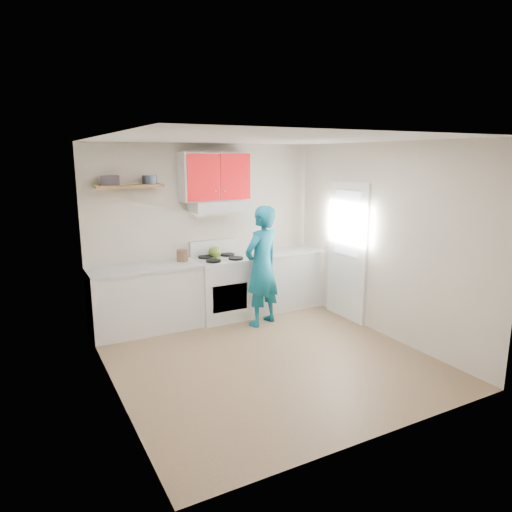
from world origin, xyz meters
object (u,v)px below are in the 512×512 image
tin (150,180)px  crock (182,256)px  kettle (215,252)px  person (262,266)px  stove (221,288)px

tin → crock: bearing=-10.2°
kettle → person: person is taller
stove → crock: bearing=170.6°
kettle → stove: bearing=-65.5°
kettle → crock: size_ratio=1.05×
stove → person: size_ratio=0.53×
tin → kettle: size_ratio=1.00×
person → stove: bearing=-73.1°
stove → tin: tin is taller
crock → person: person is taller
stove → kettle: 0.56m
kettle → person: 0.80m
stove → tin: 1.91m
kettle → crock: 0.54m
crock → stove: bearing=-9.4°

